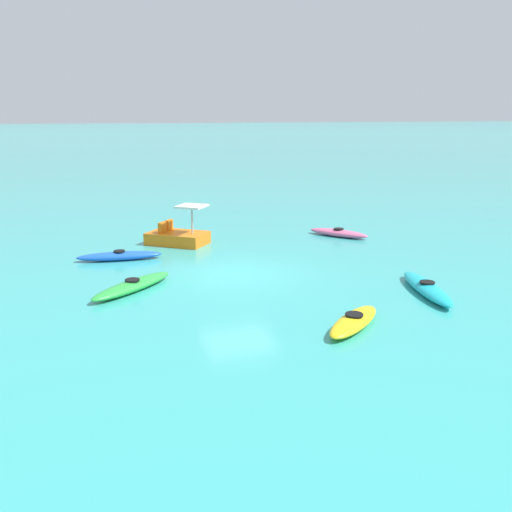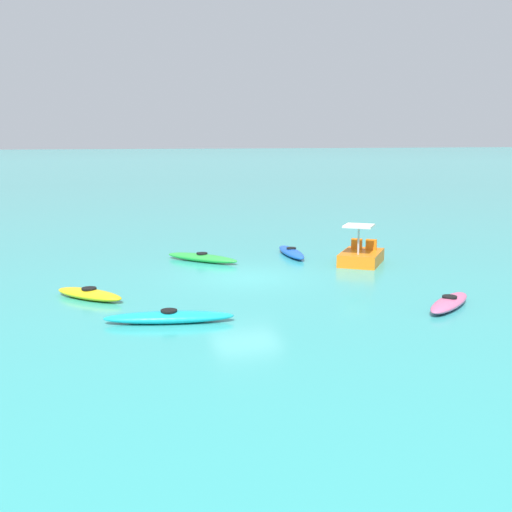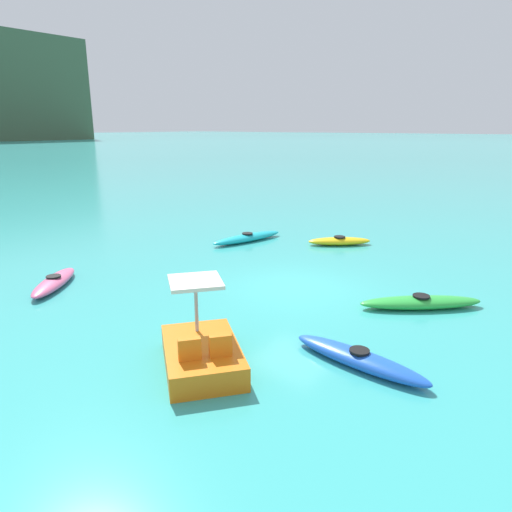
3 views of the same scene
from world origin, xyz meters
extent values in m
plane|color=#38ADA8|center=(0.00, 0.00, 0.00)|extent=(600.00, 600.00, 0.00)
ellipsoid|color=pink|center=(-4.49, 5.97, 0.16)|extent=(2.64, 2.27, 0.32)
cylinder|color=black|center=(-4.49, 5.97, 0.35)|extent=(0.62, 0.62, 0.05)
ellipsoid|color=yellow|center=(5.66, 1.43, 0.16)|extent=(2.28, 2.46, 0.32)
cylinder|color=black|center=(5.66, 1.43, 0.35)|extent=(0.66, 0.66, 0.05)
ellipsoid|color=#19B7C6|center=(3.79, 4.89, 0.16)|extent=(3.65, 1.52, 0.32)
cylinder|color=black|center=(3.79, 4.89, 0.35)|extent=(0.55, 0.55, 0.05)
ellipsoid|color=green|center=(0.74, -3.64, 0.16)|extent=(2.78, 3.02, 0.32)
cylinder|color=black|center=(0.74, -3.64, 0.35)|extent=(0.65, 0.65, 0.05)
ellipsoid|color=blue|center=(-3.24, -3.70, 0.16)|extent=(0.94, 3.18, 0.32)
cylinder|color=black|center=(-3.24, -3.70, 0.35)|extent=(0.46, 0.46, 0.05)
cube|color=orange|center=(-5.26, -1.13, 0.25)|extent=(2.66, 2.81, 0.50)
cube|color=orange|center=(-5.83, -1.37, 0.72)|extent=(0.44, 0.40, 0.44)
cube|color=orange|center=(-5.36, -1.74, 0.72)|extent=(0.44, 0.40, 0.44)
cylinder|color=#B2B2B7|center=(-4.83, -0.57, 1.05)|extent=(0.08, 0.08, 1.10)
cube|color=silver|center=(-4.83, -0.57, 1.64)|extent=(1.54, 1.54, 0.08)
camera|label=1|loc=(17.89, -5.22, 5.35)|focal=39.78mm
camera|label=2|loc=(7.02, 22.05, 5.01)|focal=45.63mm
camera|label=3|loc=(-11.40, -7.27, 4.84)|focal=32.34mm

